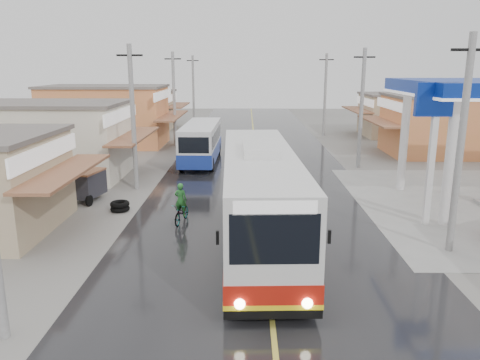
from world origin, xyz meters
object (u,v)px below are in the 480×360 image
at_px(coach_bus, 259,196).
at_px(tyre_stack, 120,206).
at_px(cyclist, 182,210).
at_px(tricycle_near, 87,184).
at_px(second_bus, 201,142).

xyz_separation_m(coach_bus, tyre_stack, (-6.62, 4.08, -1.68)).
distance_m(cyclist, tyre_stack, 3.66).
relative_size(coach_bus, tricycle_near, 5.52).
distance_m(coach_bus, second_bus, 16.15).
relative_size(second_bus, cyclist, 4.53).
relative_size(cyclist, tyre_stack, 2.00).
bearing_deg(cyclist, second_bus, 102.02).
bearing_deg(tyre_stack, coach_bus, -31.63).
xyz_separation_m(coach_bus, cyclist, (-3.39, 2.40, -1.30)).
xyz_separation_m(coach_bus, second_bus, (-3.76, 15.71, -0.41)).
distance_m(coach_bus, tricycle_near, 10.56).
bearing_deg(coach_bus, second_bus, 101.39).
height_order(coach_bus, cyclist, coach_bus).
bearing_deg(coach_bus, tyre_stack, 146.31).
height_order(coach_bus, second_bus, coach_bus).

